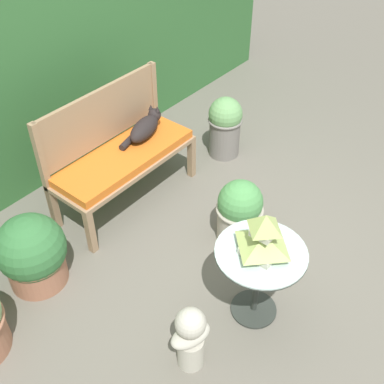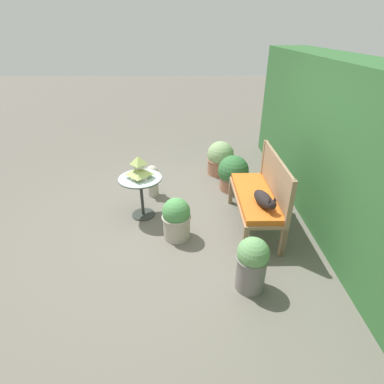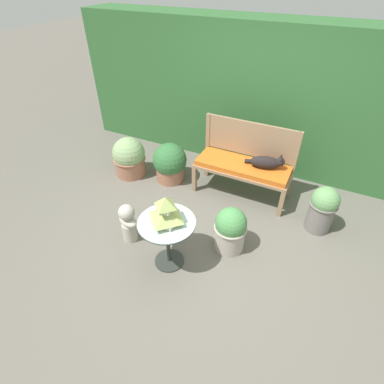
% 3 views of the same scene
% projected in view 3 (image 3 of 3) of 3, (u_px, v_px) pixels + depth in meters
% --- Properties ---
extents(ground, '(30.00, 30.00, 0.00)m').
position_uv_depth(ground, '(208.00, 242.00, 3.75)').
color(ground, '#666056').
extents(foliage_hedge_back, '(6.40, 0.75, 2.18)m').
position_uv_depth(foliage_hedge_back, '(269.00, 97.00, 4.70)').
color(foliage_hedge_back, '#336633').
rests_on(foliage_hedge_back, ground).
extents(garden_bench, '(1.36, 0.52, 0.53)m').
position_uv_depth(garden_bench, '(242.00, 168.00, 4.26)').
color(garden_bench, '#937556').
rests_on(garden_bench, ground).
extents(bench_backrest, '(1.36, 0.06, 1.05)m').
position_uv_depth(bench_backrest, '(250.00, 143.00, 4.25)').
color(bench_backrest, '#937556').
rests_on(bench_backrest, ground).
extents(cat, '(0.55, 0.27, 0.22)m').
position_uv_depth(cat, '(267.00, 162.00, 4.07)').
color(cat, black).
rests_on(cat, garden_bench).
extents(patio_table, '(0.62, 0.62, 0.63)m').
position_uv_depth(patio_table, '(167.00, 231.00, 3.21)').
color(patio_table, '#2D332D').
rests_on(patio_table, ground).
extents(pagoda_birdhouse, '(0.31, 0.31, 0.33)m').
position_uv_depth(pagoda_birdhouse, '(166.00, 212.00, 3.04)').
color(pagoda_birdhouse, beige).
rests_on(pagoda_birdhouse, patio_table).
extents(garden_bust, '(0.31, 0.24, 0.54)m').
position_uv_depth(garden_bust, '(128.00, 222.00, 3.62)').
color(garden_bust, '#B7B2A3').
rests_on(garden_bust, ground).
extents(potted_plant_bench_left, '(0.35, 0.35, 0.64)m').
position_uv_depth(potted_plant_bench_left, '(323.00, 208.00, 3.74)').
color(potted_plant_bench_left, slate).
rests_on(potted_plant_bench_left, ground).
extents(potted_plant_table_near, '(0.51, 0.51, 0.64)m').
position_uv_depth(potted_plant_table_near, '(129.00, 158.00, 4.77)').
color(potted_plant_table_near, '#9E664C').
rests_on(potted_plant_table_near, ground).
extents(potted_plant_bench_right, '(0.53, 0.53, 0.62)m').
position_uv_depth(potted_plant_bench_right, '(170.00, 163.00, 4.65)').
color(potted_plant_bench_right, '#9E664C').
rests_on(potted_plant_bench_right, ground).
extents(potted_plant_hedge_corner, '(0.39, 0.39, 0.59)m').
position_uv_depth(potted_plant_hedge_corner, '(230.00, 229.00, 3.51)').
color(potted_plant_hedge_corner, '#ADA393').
rests_on(potted_plant_hedge_corner, ground).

